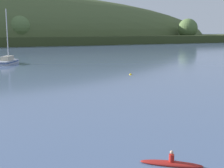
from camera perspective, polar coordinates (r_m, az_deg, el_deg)
name	(u,v)px	position (r m, az deg, el deg)	size (l,w,h in m)	color
sailboat_midwater_white	(9,62)	(81.95, -17.92, 3.66)	(6.69, 9.40, 14.32)	#ADB2BC
canoe_with_paddler	(171,163)	(20.22, 10.51, -13.71)	(3.47, 2.85, 1.02)	maroon
mooring_buoy_midchannel	(131,75)	(58.65, 3.32, 1.65)	(0.49, 0.49, 0.57)	yellow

